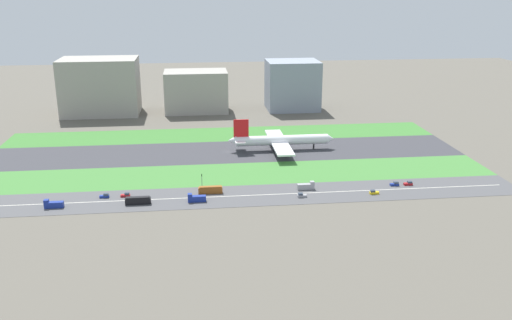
% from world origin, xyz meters
% --- Properties ---
extents(ground_plane, '(800.00, 800.00, 0.00)m').
position_xyz_m(ground_plane, '(0.00, 0.00, 0.00)').
color(ground_plane, '#5B564C').
extents(runway, '(280.00, 46.00, 0.10)m').
position_xyz_m(runway, '(0.00, 0.00, 0.05)').
color(runway, '#38383D').
rests_on(runway, ground_plane).
extents(grass_median_north, '(280.00, 36.00, 0.10)m').
position_xyz_m(grass_median_north, '(0.00, 41.00, 0.05)').
color(grass_median_north, '#3D7A33').
rests_on(grass_median_north, ground_plane).
extents(grass_median_south, '(280.00, 36.00, 0.10)m').
position_xyz_m(grass_median_south, '(0.00, -41.00, 0.05)').
color(grass_median_south, '#427F38').
rests_on(grass_median_south, ground_plane).
extents(highway, '(280.00, 28.00, 0.10)m').
position_xyz_m(highway, '(0.00, -73.00, 0.05)').
color(highway, '#4C4C4F').
rests_on(highway, ground_plane).
extents(highway_centerline, '(266.00, 0.50, 0.01)m').
position_xyz_m(highway_centerline, '(0.00, -73.00, 0.11)').
color(highway_centerline, silver).
rests_on(highway_centerline, highway).
extents(airliner, '(65.00, 56.00, 19.70)m').
position_xyz_m(airliner, '(32.00, 0.00, 6.23)').
color(airliner, white).
rests_on(airliner, runway).
extents(truck_0, '(8.40, 2.50, 4.00)m').
position_xyz_m(truck_0, '(-83.58, -78.00, 1.67)').
color(truck_0, navy).
rests_on(truck_0, highway).
extents(car_1, '(4.40, 1.80, 2.00)m').
position_xyz_m(car_1, '(87.14, -68.00, 0.92)').
color(car_1, '#B2191E').
rests_on(car_1, highway).
extents(bus_0, '(11.60, 2.50, 3.50)m').
position_xyz_m(bus_0, '(-12.37, -68.00, 1.82)').
color(bus_0, brown).
rests_on(bus_0, highway).
extents(car_2, '(4.40, 1.80, 2.00)m').
position_xyz_m(car_2, '(-62.32, -68.00, 0.92)').
color(car_2, navy).
rests_on(car_2, highway).
extents(car_0, '(4.40, 1.80, 2.00)m').
position_xyz_m(car_0, '(-52.54, -68.00, 0.92)').
color(car_0, '#B2191E').
rests_on(car_0, highway).
extents(car_4, '(4.40, 1.80, 2.00)m').
position_xyz_m(car_4, '(30.52, -78.00, 0.92)').
color(car_4, '#99999E').
rests_on(car_4, highway).
extents(bus_1, '(11.60, 2.50, 3.50)m').
position_xyz_m(bus_1, '(-45.91, -78.00, 1.82)').
color(bus_1, black).
rests_on(bus_1, highway).
extents(car_5, '(4.40, 1.80, 2.00)m').
position_xyz_m(car_5, '(65.89, -78.00, 0.92)').
color(car_5, yellow).
rests_on(car_5, highway).
extents(car_3, '(4.40, 1.80, 2.00)m').
position_xyz_m(car_3, '(80.04, -68.00, 0.92)').
color(car_3, navy).
rests_on(car_3, highway).
extents(truck_2, '(8.40, 2.50, 4.00)m').
position_xyz_m(truck_2, '(-19.23, -78.00, 1.67)').
color(truck_2, navy).
rests_on(truck_2, highway).
extents(truck_1, '(8.40, 2.50, 4.00)m').
position_xyz_m(truck_1, '(34.78, -68.00, 1.67)').
color(truck_1, '#99999E').
rests_on(truck_1, highway).
extents(traffic_light, '(0.36, 0.50, 7.20)m').
position_xyz_m(traffic_light, '(-16.23, -60.01, 4.29)').
color(traffic_light, '#4C4C51').
rests_on(traffic_light, highway).
extents(terminal_building, '(57.87, 37.61, 42.79)m').
position_xyz_m(terminal_building, '(-90.00, 114.00, 21.39)').
color(terminal_building, '#9E998E').
rests_on(terminal_building, ground_plane).
extents(hangar_building, '(48.79, 31.26, 32.01)m').
position_xyz_m(hangar_building, '(-16.72, 114.00, 16.01)').
color(hangar_building, '#9E998E').
rests_on(hangar_building, ground_plane).
extents(office_tower, '(40.90, 33.79, 38.76)m').
position_xyz_m(office_tower, '(60.13, 114.00, 19.38)').
color(office_tower, gray).
rests_on(office_tower, ground_plane).
extents(fuel_tank_west, '(20.48, 20.48, 14.87)m').
position_xyz_m(fuel_tank_west, '(-6.48, 159.00, 7.44)').
color(fuel_tank_west, silver).
rests_on(fuel_tank_west, ground_plane).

